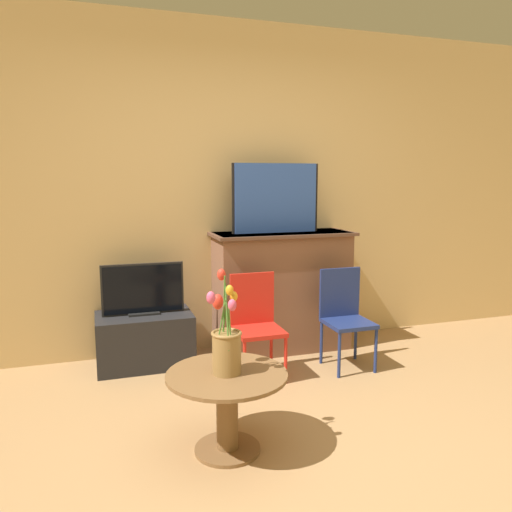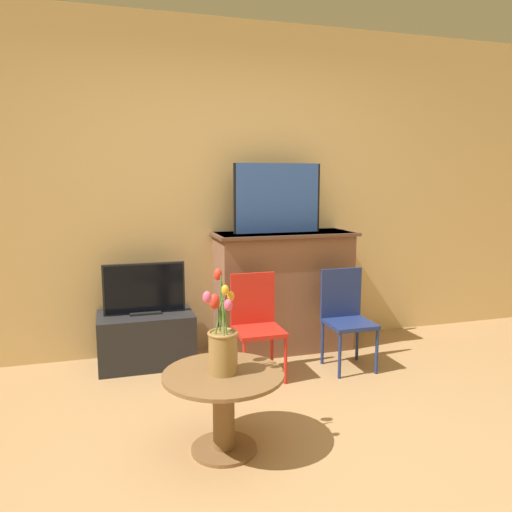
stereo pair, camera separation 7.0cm
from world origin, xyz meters
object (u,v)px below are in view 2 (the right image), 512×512
at_px(chair_red, 256,320).
at_px(painting, 278,198).
at_px(chair_blue, 346,313).
at_px(vase_tulips, 222,344).
at_px(tv_monitor, 144,289).

bearing_deg(chair_red, painting, 56.17).
bearing_deg(chair_blue, vase_tulips, -142.05).
height_order(tv_monitor, chair_red, tv_monitor).
bearing_deg(painting, vase_tulips, -119.10).
relative_size(tv_monitor, vase_tulips, 1.14).
distance_m(painting, chair_red, 1.04).
height_order(painting, tv_monitor, painting).
bearing_deg(vase_tulips, painting, 60.90).
distance_m(chair_red, vase_tulips, 1.06).
bearing_deg(vase_tulips, tv_monitor, 101.71).
bearing_deg(chair_red, chair_blue, -1.79).
distance_m(tv_monitor, vase_tulips, 1.43).
distance_m(tv_monitor, chair_red, 0.90).
relative_size(painting, chair_blue, 0.98).
height_order(tv_monitor, chair_blue, tv_monitor).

